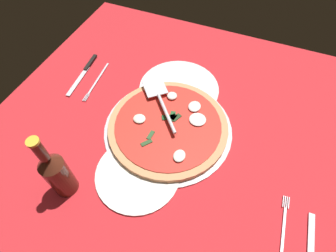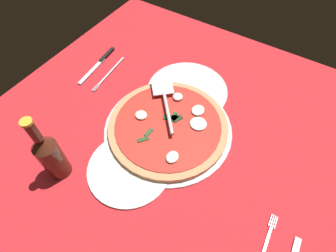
{
  "view_description": "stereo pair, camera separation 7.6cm",
  "coord_description": "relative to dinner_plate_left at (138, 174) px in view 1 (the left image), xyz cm",
  "views": [
    {
      "loc": [
        -39.47,
        -14.66,
        63.92
      ],
      "look_at": [
        1.66,
        2.33,
        1.92
      ],
      "focal_mm": 28.35,
      "sensor_mm": 36.0,
      "label": 1
    },
    {
      "loc": [
        -35.96,
        -21.43,
        63.92
      ],
      "look_at": [
        1.66,
        2.33,
        1.92
      ],
      "focal_mm": 28.35,
      "sensor_mm": 36.0,
      "label": 2
    }
  ],
  "objects": [
    {
      "name": "ground_plane",
      "position": [
        14.62,
        -4.1,
        -1.0
      ],
      "size": [
        109.21,
        109.21,
        0.8
      ],
      "primitive_type": "cube",
      "color": "red"
    },
    {
      "name": "checker_pattern",
      "position": [
        14.62,
        -4.1,
        -0.55
      ],
      "size": [
        109.21,
        109.21,
        0.1
      ],
      "color": "white",
      "rests_on": "ground_plane"
    },
    {
      "name": "pizza_pan",
      "position": [
        16.28,
        -1.77,
        -0.09
      ],
      "size": [
        37.07,
        37.07,
        0.82
      ],
      "primitive_type": "cylinder",
      "color": "silver",
      "rests_on": "ground_plane"
    },
    {
      "name": "dinner_plate_left",
      "position": [
        0.0,
        0.0,
        0.0
      ],
      "size": [
        22.04,
        22.04,
        1.0
      ],
      "primitive_type": "cylinder",
      "color": "white",
      "rests_on": "ground_plane"
    },
    {
      "name": "dinner_plate_right",
      "position": [
        32.55,
        1.07,
        0.0
      ],
      "size": [
        25.92,
        25.92,
        1.0
      ],
      "primitive_type": "cylinder",
      "color": "white",
      "rests_on": "ground_plane"
    },
    {
      "name": "pizza",
      "position": [
        16.38,
        -1.84,
        1.3
      ],
      "size": [
        34.44,
        34.44,
        3.1
      ],
      "color": "tan",
      "rests_on": "pizza_pan"
    },
    {
      "name": "pizza_server",
      "position": [
        22.71,
        3.33,
        3.76
      ],
      "size": [
        19.19,
        17.5,
        1.0
      ],
      "rotation": [
        0.0,
        0.0,
        0.72
      ],
      "color": "silver",
      "rests_on": "pizza"
    },
    {
      "name": "place_setting_near",
      "position": [
        -3.06,
        -40.46,
        -0.14
      ],
      "size": [
        20.43,
        14.36,
        1.4
      ],
      "rotation": [
        0.0,
        0.0,
        0.06
      ],
      "color": "white",
      "rests_on": "ground_plane"
    },
    {
      "name": "place_setting_far",
      "position": [
        26.28,
        30.91,
        -0.15
      ],
      "size": [
        21.47,
        15.22,
        1.4
      ],
      "rotation": [
        0.0,
        0.0,
        3.24
      ],
      "color": "white",
      "rests_on": "ground_plane"
    },
    {
      "name": "beer_bottle",
      "position": [
        -9.97,
        14.91,
        7.94
      ],
      "size": [
        5.68,
        5.68,
        21.99
      ],
      "color": "#4E2215",
      "rests_on": "ground_plane"
    }
  ]
}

